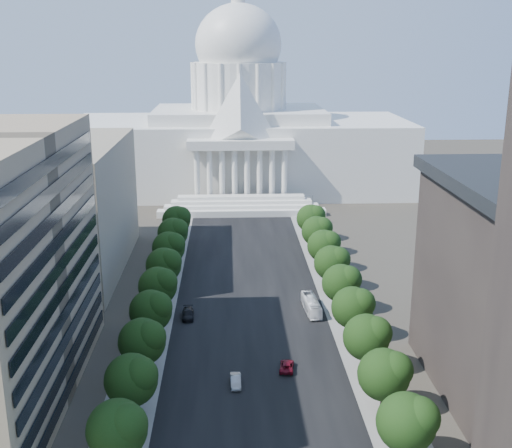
{
  "coord_description": "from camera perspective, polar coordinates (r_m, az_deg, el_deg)",
  "views": [
    {
      "loc": [
        -3.87,
        -45.47,
        52.2
      ],
      "look_at": [
        1.87,
        87.1,
        14.2
      ],
      "focal_mm": 45.0,
      "sensor_mm": 36.0,
      "label": 1
    }
  ],
  "objects": [
    {
      "name": "tree_r_f",
      "position": [
        127.83,
        7.73,
        -5.14
      ],
      "size": [
        7.79,
        7.6,
        9.97
      ],
      "color": "#33261C",
      "rests_on": "ground"
    },
    {
      "name": "city_bus",
      "position": [
        129.4,
        4.94,
        -7.18
      ],
      "size": [
        3.11,
        10.4,
        2.86
      ],
      "primitive_type": "imported",
      "rotation": [
        0.0,
        0.0,
        0.07
      ],
      "color": "white",
      "rests_on": "ground"
    },
    {
      "name": "tree_r_b",
      "position": [
        85.94,
        13.48,
        -16.67
      ],
      "size": [
        7.79,
        7.6,
        9.97
      ],
      "color": "#33261C",
      "rests_on": "ground"
    },
    {
      "name": "office_block_left_far",
      "position": [
        156.5,
        -18.78,
        1.36
      ],
      "size": [
        38.0,
        52.0,
        30.0
      ],
      "primitive_type": "cube",
      "color": "gray",
      "rests_on": "ground"
    },
    {
      "name": "capitol",
      "position": [
        232.63,
        -1.52,
        8.02
      ],
      "size": [
        120.0,
        56.0,
        73.0
      ],
      "color": "white",
      "rests_on": "ground"
    },
    {
      "name": "streetlight_f",
      "position": [
        187.84,
        4.87,
        1.63
      ],
      "size": [
        2.61,
        0.44,
        9.0
      ],
      "color": "gray",
      "rests_on": "ground"
    },
    {
      "name": "road_asphalt",
      "position": [
        145.23,
        -0.79,
        -5.09
      ],
      "size": [
        30.0,
        260.0,
        0.01
      ],
      "primitive_type": "cube",
      "color": "black",
      "rests_on": "ground"
    },
    {
      "name": "tree_r_j",
      "position": [
        172.92,
        4.99,
        0.58
      ],
      "size": [
        7.79,
        7.6,
        9.97
      ],
      "color": "#33261C",
      "rests_on": "ground"
    },
    {
      "name": "tree_r_i",
      "position": [
        161.49,
        5.53,
        -0.55
      ],
      "size": [
        7.79,
        7.6,
        9.97
      ],
      "color": "#33261C",
      "rests_on": "ground"
    },
    {
      "name": "tree_r_d",
      "position": [
        106.24,
        9.99,
        -9.79
      ],
      "size": [
        7.79,
        7.6,
        9.97
      ],
      "color": "#33261C",
      "rests_on": "ground"
    },
    {
      "name": "sidewalk_left",
      "position": [
        145.96,
        -8.3,
        -5.15
      ],
      "size": [
        8.0,
        260.0,
        0.02
      ],
      "primitive_type": "cube",
      "color": "gray",
      "rests_on": "ground"
    },
    {
      "name": "tree_r_h",
      "position": [
        150.15,
        6.15,
        -1.85
      ],
      "size": [
        7.79,
        7.6,
        9.97
      ],
      "color": "#33261C",
      "rests_on": "ground"
    },
    {
      "name": "tree_r_e",
      "position": [
        116.91,
        8.75,
        -7.25
      ],
      "size": [
        7.79,
        7.6,
        9.97
      ],
      "color": "#33261C",
      "rests_on": "ground"
    },
    {
      "name": "car_dark_b",
      "position": [
        127.1,
        -6.07,
        -7.97
      ],
      "size": [
        2.48,
        5.61,
        1.6
      ],
      "primitive_type": "imported",
      "rotation": [
        0.0,
        0.0,
        0.04
      ],
      "color": "black",
      "rests_on": "ground"
    },
    {
      "name": "tree_r_c",
      "position": [
        95.87,
        11.52,
        -12.87
      ],
      "size": [
        7.79,
        7.6,
        9.97
      ],
      "color": "#33261C",
      "rests_on": "ground"
    },
    {
      "name": "tree_r_g",
      "position": [
        138.92,
        6.87,
        -3.37
      ],
      "size": [
        7.79,
        7.6,
        9.97
      ],
      "color": "#33261C",
      "rests_on": "ground"
    },
    {
      "name": "tree_l_j",
      "position": [
        172.04,
        -6.99,
        0.44
      ],
      "size": [
        7.79,
        7.6,
        9.97
      ],
      "color": "#33261C",
      "rests_on": "ground"
    },
    {
      "name": "streetlight_d",
      "position": [
        140.49,
        7.42,
        -3.43
      ],
      "size": [
        2.61,
        0.44,
        9.0
      ],
      "color": "gray",
      "rests_on": "ground"
    },
    {
      "name": "streetlight_c",
      "position": [
        117.64,
        9.47,
        -7.47
      ],
      "size": [
        2.61,
        0.44,
        9.0
      ],
      "color": "gray",
      "rests_on": "ground"
    },
    {
      "name": "car_silver",
      "position": [
        103.69,
        -1.82,
        -13.77
      ],
      "size": [
        1.72,
        4.65,
        1.52
      ],
      "primitive_type": "imported",
      "rotation": [
        0.0,
        0.0,
        0.02
      ],
      "color": "#96989D",
      "rests_on": "ground"
    },
    {
      "name": "tree_l_i",
      "position": [
        160.55,
        -7.3,
        -0.71
      ],
      "size": [
        7.79,
        7.6,
        9.97
      ],
      "color": "#33261C",
      "rests_on": "ground"
    },
    {
      "name": "tree_l_f",
      "position": [
        126.63,
        -8.6,
        -5.39
      ],
      "size": [
        7.79,
        7.6,
        9.97
      ],
      "color": "#33261C",
      "rests_on": "ground"
    },
    {
      "name": "tree_l_h",
      "position": [
        149.14,
        -7.67,
        -2.03
      ],
      "size": [
        7.79,
        7.6,
        9.97
      ],
      "color": "#33261C",
      "rests_on": "ground"
    },
    {
      "name": "sidewalk_right",
      "position": [
        146.97,
        6.66,
        -4.94
      ],
      "size": [
        8.0,
        260.0,
        0.02
      ],
      "primitive_type": "cube",
      "color": "gray",
      "rests_on": "ground"
    },
    {
      "name": "tree_l_b",
      "position": [
        84.15,
        -12.05,
        -17.34
      ],
      "size": [
        7.79,
        7.6,
        9.97
      ],
      "color": "#33261C",
      "rests_on": "ground"
    },
    {
      "name": "streetlight_b",
      "position": [
        95.87,
        12.55,
        -13.37
      ],
      "size": [
        2.61,
        0.44,
        9.0
      ],
      "color": "gray",
      "rests_on": "ground"
    },
    {
      "name": "tree_l_g",
      "position": [
        137.82,
        -8.09,
        -3.57
      ],
      "size": [
        7.79,
        7.6,
        9.97
      ],
      "color": "#33261C",
      "rests_on": "ground"
    },
    {
      "name": "tree_l_e",
      "position": [
        115.61,
        -9.2,
        -7.55
      ],
      "size": [
        7.79,
        7.6,
        9.97
      ],
      "color": "#33261C",
      "rests_on": "ground"
    },
    {
      "name": "streetlight_e",
      "position": [
        163.97,
        5.96,
        -0.54
      ],
      "size": [
        2.61,
        0.44,
        9.0
      ],
      "color": "gray",
      "rests_on": "ground"
    },
    {
      "name": "tree_l_c",
      "position": [
        94.28,
        -10.87,
        -13.36
      ],
      "size": [
        7.79,
        7.6,
        9.97
      ],
      "color": "#33261C",
      "rests_on": "ground"
    },
    {
      "name": "car_red",
      "position": [
        108.13,
        2.75,
        -12.5
      ],
      "size": [
        2.88,
        5.1,
        1.34
      ],
      "primitive_type": "imported",
      "rotation": [
        0.0,
        0.0,
        3.0
      ],
      "color": "maroon",
      "rests_on": "ground"
    },
    {
      "name": "tree_l_d",
      "position": [
        104.8,
        -9.94,
        -10.16
      ],
      "size": [
        7.79,
        7.6,
        9.97
      ],
      "color": "#33261C",
      "rests_on": "ground"
    }
  ]
}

